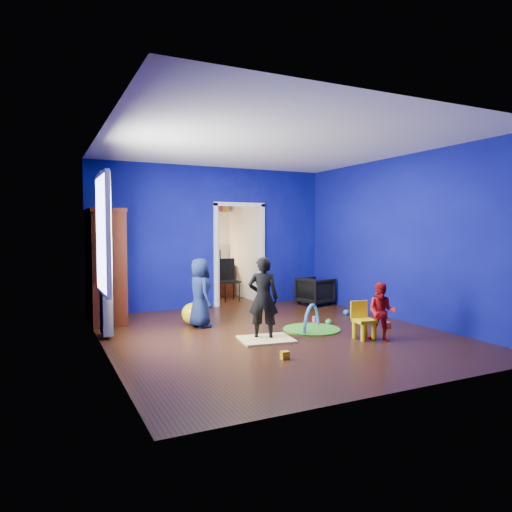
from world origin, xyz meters
name	(u,v)px	position (x,y,z in m)	size (l,w,h in m)	color
floor	(275,334)	(0.00, 0.00, 0.00)	(5.00, 5.50, 0.01)	black
ceiling	(275,144)	(0.00, 0.00, 2.90)	(5.00, 5.50, 0.01)	white
wall_back	(213,237)	(0.00, 2.75, 1.45)	(5.00, 0.02, 2.90)	#090A6D
wall_front	(406,246)	(0.00, -2.75, 1.45)	(5.00, 0.02, 2.90)	#090A6D
wall_left	(104,242)	(-2.50, 0.00, 1.45)	(0.02, 5.50, 2.90)	#090A6D
wall_right	(400,239)	(2.50, 0.00, 1.45)	(0.02, 5.50, 2.90)	#090A6D
alcove	(224,245)	(0.60, 3.62, 1.25)	(1.00, 1.75, 2.50)	silver
armchair	(315,291)	(2.07, 2.03, 0.29)	(0.63, 0.65, 0.59)	black
child_black	(263,298)	(-0.30, -0.20, 0.61)	(0.44, 0.29, 1.22)	black
child_navy	(200,293)	(-0.88, 0.98, 0.57)	(0.56, 0.36, 1.14)	#0F1437
toddler_red	(382,312)	(1.20, -1.04, 0.42)	(0.41, 0.32, 0.85)	red
vase	(107,203)	(-2.22, 1.77, 2.05)	(0.18, 0.18, 0.19)	#0D686E
potted_plant	(102,197)	(-2.22, 2.29, 2.19)	(0.25, 0.25, 0.45)	#338E3D
tv_armoire	(105,266)	(-2.22, 2.07, 0.98)	(0.58, 1.14, 1.96)	#3C190A
crt_tv	(108,264)	(-2.18, 2.07, 1.02)	(0.46, 0.70, 0.54)	silver
yellow_blanket	(266,339)	(-0.30, -0.30, 0.01)	(0.75, 0.60, 0.03)	#F2E07A
hopper_ball	(193,314)	(-0.93, 1.23, 0.18)	(0.37, 0.37, 0.37)	yellow
kid_chair	(364,322)	(1.05, -0.84, 0.25)	(0.28, 0.28, 0.50)	yellow
play_mat	(312,329)	(0.67, -0.01, 0.01)	(0.91, 0.91, 0.02)	#52AD27
toy_arch	(312,329)	(0.67, -0.01, 0.02)	(0.81, 0.81, 0.05)	#3F8CD8
window_left	(101,234)	(-2.48, 0.35, 1.55)	(0.03, 0.95, 1.55)	white
curtain	(105,254)	(-2.37, 0.90, 1.25)	(0.14, 0.42, 2.40)	slate
doorway	(239,256)	(0.60, 2.75, 1.05)	(1.16, 0.10, 2.10)	white
study_desk	(215,280)	(0.60, 4.26, 0.38)	(0.88, 0.44, 0.75)	#3D140A
desk_monitor	(213,256)	(0.60, 4.38, 0.95)	(0.40, 0.05, 0.32)	black
desk_lamp	(203,258)	(0.32, 4.32, 0.93)	(0.14, 0.14, 0.14)	#FFD88C
folding_chair	(229,281)	(0.60, 3.30, 0.46)	(0.40, 0.40, 0.92)	black
book_shelf	(213,213)	(0.60, 4.37, 2.02)	(0.88, 0.24, 0.04)	white
toy_0	(387,325)	(1.84, -0.44, 0.05)	(0.10, 0.08, 0.10)	#CF5322
toy_1	(346,312)	(1.94, 0.78, 0.06)	(0.11, 0.11, 0.11)	blue
toy_2	(285,355)	(-0.52, -1.26, 0.05)	(0.10, 0.08, 0.10)	#F2AE0C
toy_3	(329,322)	(1.13, 0.18, 0.06)	(0.11, 0.11, 0.11)	green
toy_4	(316,319)	(1.07, 0.49, 0.05)	(0.10, 0.08, 0.10)	#D750A8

